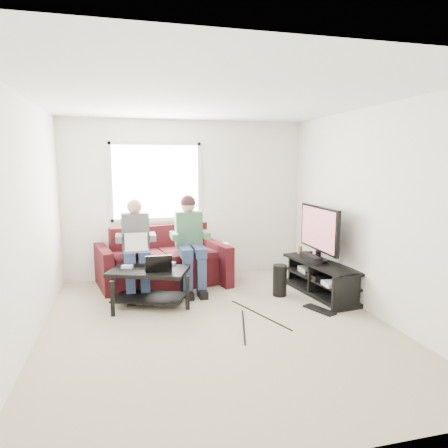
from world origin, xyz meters
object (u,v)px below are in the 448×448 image
at_px(coffee_table, 149,279).
at_px(sofa, 162,264).
at_px(end_table, 222,263).
at_px(tv_stand, 321,280).
at_px(subwoofer, 280,280).
at_px(tv, 319,230).

bearing_deg(coffee_table, sofa, 74.54).
bearing_deg(end_table, tv_stand, -41.20).
relative_size(coffee_table, subwoofer, 2.56).
height_order(coffee_table, tv_stand, coffee_table).
relative_size(tv, subwoofer, 2.42).
xyz_separation_m(coffee_table, tv_stand, (2.46, -0.14, -0.16)).
distance_m(subwoofer, end_table, 1.17).
relative_size(sofa, tv, 1.92).
relative_size(tv_stand, end_table, 2.44).
xyz_separation_m(coffee_table, subwoofer, (1.86, -0.05, -0.15)).
xyz_separation_m(coffee_table, tv, (2.45, -0.04, 0.56)).
height_order(tv_stand, tv, tv).
height_order(tv_stand, subwoofer, tv_stand).
bearing_deg(sofa, end_table, 0.09).
bearing_deg(tv_stand, end_table, 138.80).
relative_size(sofa, tv_stand, 1.41).
distance_m(sofa, subwoofer, 1.88).
distance_m(tv_stand, subwoofer, 0.61).
bearing_deg(subwoofer, tv_stand, -8.32).
bearing_deg(sofa, tv_stand, -25.97).
height_order(sofa, subwoofer, sofa).
xyz_separation_m(tv, end_table, (-1.22, 0.97, -0.66)).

